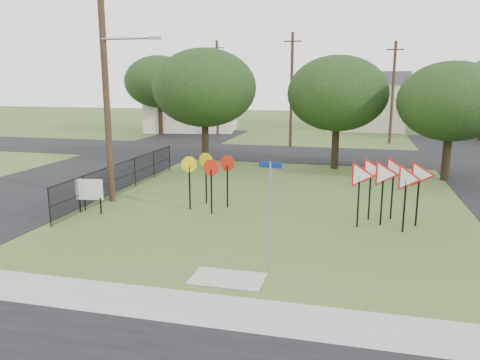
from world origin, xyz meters
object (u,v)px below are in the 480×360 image
(street_name_sign, at_px, (270,210))
(info_board, at_px, (89,191))
(stop_sign_cluster, at_px, (208,169))
(yield_sign_cluster, at_px, (389,177))

(street_name_sign, relative_size, info_board, 2.22)
(street_name_sign, bearing_deg, info_board, 153.76)
(stop_sign_cluster, distance_m, yield_sign_cluster, 7.18)
(street_name_sign, bearing_deg, yield_sign_cluster, 57.10)
(street_name_sign, height_order, stop_sign_cluster, street_name_sign)
(yield_sign_cluster, height_order, info_board, yield_sign_cluster)
(yield_sign_cluster, distance_m, info_board, 11.72)
(yield_sign_cluster, bearing_deg, info_board, -173.44)
(street_name_sign, distance_m, info_board, 9.12)
(street_name_sign, xyz_separation_m, yield_sign_cluster, (3.46, 5.35, 0.04))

